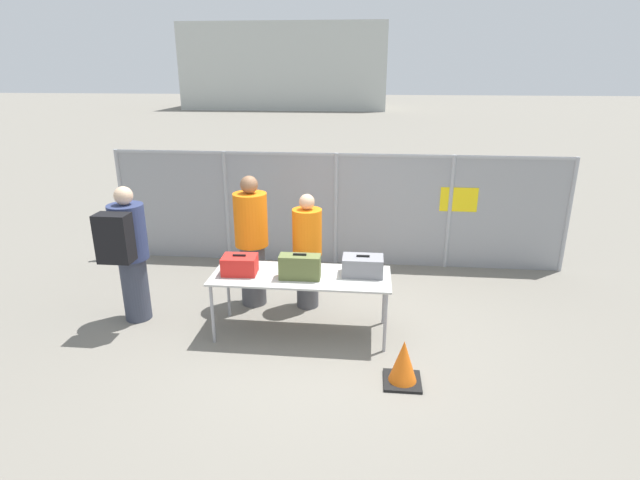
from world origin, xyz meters
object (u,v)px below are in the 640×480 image
security_worker_near (307,250)px  inspection_table (301,279)px  suitcase_grey (363,266)px  traveler_hooded (128,250)px  suitcase_red (240,265)px  suitcase_olive (300,267)px  security_worker_far (252,240)px  utility_trailer (412,216)px  traffic_cone (403,364)px

security_worker_near → inspection_table: bearing=80.4°
inspection_table → suitcase_grey: (0.75, 0.09, 0.17)m
inspection_table → traveler_hooded: 2.26m
suitcase_red → suitcase_grey: bearing=4.4°
suitcase_olive → traveler_hooded: traveler_hooded is taller
suitcase_olive → suitcase_grey: size_ratio=1.00×
inspection_table → security_worker_far: (-0.79, 0.77, 0.21)m
suitcase_grey → traveler_hooded: traveler_hooded is taller
suitcase_red → suitcase_grey: size_ratio=0.87×
traveler_hooded → security_worker_far: size_ratio=0.98×
utility_trailer → suitcase_olive: bearing=-112.1°
inspection_table → security_worker_near: bearing=91.4°
traffic_cone → traveler_hooded: bearing=163.1°
security_worker_far → suitcase_red: bearing=118.1°
suitcase_grey → traffic_cone: 1.33m
suitcase_red → utility_trailer: 4.68m
inspection_table → suitcase_olive: 0.22m
inspection_table → suitcase_red: size_ratio=5.09×
suitcase_grey → suitcase_red: bearing=-175.6°
suitcase_red → security_worker_near: size_ratio=0.27×
suitcase_grey → security_worker_near: bearing=138.7°
traveler_hooded → inspection_table: bearing=0.6°
inspection_table → suitcase_olive: (0.00, -0.10, 0.20)m
suitcase_grey → traveler_hooded: bearing=179.8°
suitcase_red → security_worker_far: bearing=92.7°
suitcase_red → utility_trailer: (2.41, 3.99, -0.47)m
security_worker_near → security_worker_far: security_worker_far is taller
suitcase_grey → security_worker_near: (-0.77, 0.68, -0.07)m
suitcase_olive → traveler_hooded: bearing=175.1°
utility_trailer → security_worker_near: bearing=-117.6°
traveler_hooded → security_worker_far: (1.45, 0.68, -0.04)m
suitcase_olive → security_worker_far: (-0.80, 0.87, 0.02)m
suitcase_red → traffic_cone: bearing=-25.1°
suitcase_grey → security_worker_far: security_worker_far is taller
inspection_table → utility_trailer: (1.65, 3.96, -0.30)m
suitcase_red → security_worker_far: 0.81m
suitcase_red → security_worker_far: size_ratio=0.23×
suitcase_olive → security_worker_near: (-0.02, 0.86, -0.10)m
suitcase_red → suitcase_olive: suitcase_olive is taller
traveler_hooded → traffic_cone: traveler_hooded is taller
suitcase_grey → traffic_cone: size_ratio=0.98×
suitcase_grey → utility_trailer: (0.90, 3.87, -0.47)m
inspection_table → security_worker_near: security_worker_near is taller
utility_trailer → inspection_table: bearing=-112.7°
inspection_table → suitcase_red: 0.77m
suitcase_red → security_worker_far: security_worker_far is taller
security_worker_far → suitcase_olive: bearing=157.7°
suitcase_grey → security_worker_near: size_ratio=0.30×
suitcase_red → utility_trailer: bearing=58.9°
suitcase_olive → security_worker_far: size_ratio=0.27×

